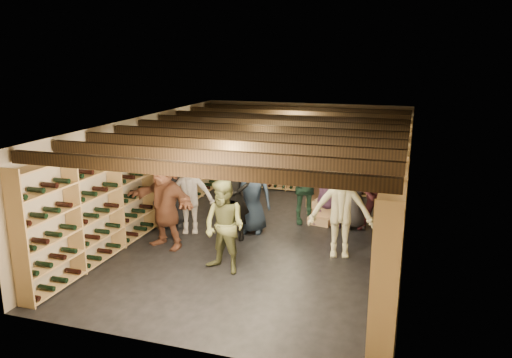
{
  "coord_description": "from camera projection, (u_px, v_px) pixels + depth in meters",
  "views": [
    {
      "loc": [
        2.75,
        -9.16,
        3.72
      ],
      "look_at": [
        -0.22,
        0.2,
        1.22
      ],
      "focal_mm": 35.0,
      "sensor_mm": 36.0,
      "label": 1
    }
  ],
  "objects": [
    {
      "name": "ground",
      "position": [
        263.0,
        240.0,
        10.19
      ],
      "size": [
        8.0,
        8.0,
        0.0
      ],
      "primitive_type": "plane",
      "color": "black",
      "rests_on": "ground"
    },
    {
      "name": "person_10",
      "position": [
        304.0,
        187.0,
        11.02
      ],
      "size": [
        1.05,
        0.73,
        1.65
      ],
      "primitive_type": "imported",
      "rotation": [
        0.0,
        0.0,
        0.38
      ],
      "color": "#264D3A",
      "rests_on": "ground"
    },
    {
      "name": "person_0",
      "position": [
        171.0,
        190.0,
        10.81
      ],
      "size": [
        0.93,
        0.8,
        1.62
      ],
      "primitive_type": "imported",
      "rotation": [
        0.0,
        0.0,
        0.43
      ],
      "color": "black",
      "rests_on": "ground"
    },
    {
      "name": "crate_loose",
      "position": [
        320.0,
        220.0,
        11.09
      ],
      "size": [
        0.56,
        0.43,
        0.17
      ],
      "primitive_type": "cube",
      "rotation": [
        0.0,
        0.0,
        -0.21
      ],
      "color": "tan",
      "rests_on": "ground"
    },
    {
      "name": "person_11",
      "position": [
        329.0,
        188.0,
        10.85
      ],
      "size": [
        1.57,
        0.53,
        1.69
      ],
      "primitive_type": "imported",
      "rotation": [
        0.0,
        0.0,
        -0.02
      ],
      "color": "#89568A",
      "rests_on": "ground"
    },
    {
      "name": "person_5",
      "position": [
        165.0,
        202.0,
        9.63
      ],
      "size": [
        1.77,
        1.03,
        1.82
      ],
      "primitive_type": "imported",
      "rotation": [
        0.0,
        0.0,
        -0.31
      ],
      "color": "brown",
      "rests_on": "ground"
    },
    {
      "name": "ceiling",
      "position": [
        264.0,
        123.0,
        9.59
      ],
      "size": [
        5.5,
        8.0,
        0.01
      ],
      "primitive_type": "cube",
      "color": "beige",
      "rests_on": "walls"
    },
    {
      "name": "person_9",
      "position": [
        189.0,
        194.0,
        10.37
      ],
      "size": [
        1.26,
        0.96,
        1.72
      ],
      "primitive_type": "imported",
      "rotation": [
        0.0,
        0.0,
        0.32
      ],
      "color": "#B8AFAA",
      "rests_on": "ground"
    },
    {
      "name": "wine_rack_left",
      "position": [
        149.0,
        179.0,
        10.67
      ],
      "size": [
        0.32,
        7.5,
        2.15
      ],
      "color": "tan",
      "rests_on": "ground"
    },
    {
      "name": "ceiling_joists",
      "position": [
        263.0,
        130.0,
        9.63
      ],
      "size": [
        5.4,
        7.12,
        0.18
      ],
      "color": "black",
      "rests_on": "ground"
    },
    {
      "name": "person_3",
      "position": [
        341.0,
        208.0,
        9.14
      ],
      "size": [
        1.31,
        0.9,
        1.87
      ],
      "primitive_type": "imported",
      "rotation": [
        0.0,
        0.0,
        0.17
      ],
      "color": "beige",
      "rests_on": "ground"
    },
    {
      "name": "person_12",
      "position": [
        354.0,
        189.0,
        10.69
      ],
      "size": [
        1.01,
        0.86,
        1.75
      ],
      "primitive_type": "imported",
      "rotation": [
        0.0,
        0.0,
        0.44
      ],
      "color": "#313034",
      "rests_on": "ground"
    },
    {
      "name": "crate_stack_right",
      "position": [
        325.0,
        212.0,
        11.14
      ],
      "size": [
        0.56,
        0.44,
        0.51
      ],
      "rotation": [
        0.0,
        0.0,
        -0.24
      ],
      "color": "tan",
      "rests_on": "ground"
    },
    {
      "name": "person_2",
      "position": [
        224.0,
        227.0,
        8.52
      ],
      "size": [
        0.95,
        0.83,
        1.64
      ],
      "primitive_type": "imported",
      "rotation": [
        0.0,
        0.0,
        -0.3
      ],
      "color": "brown",
      "rests_on": "ground"
    },
    {
      "name": "wine_rack_back",
      "position": [
        304.0,
        153.0,
        13.46
      ],
      "size": [
        4.7,
        0.3,
        2.15
      ],
      "color": "tan",
      "rests_on": "ground"
    },
    {
      "name": "person_1",
      "position": [
        234.0,
        196.0,
        10.01
      ],
      "size": [
        0.72,
        0.53,
        1.81
      ],
      "primitive_type": "imported",
      "rotation": [
        0.0,
        0.0,
        0.15
      ],
      "color": "black",
      "rests_on": "ground"
    },
    {
      "name": "person_8",
      "position": [
        379.0,
        193.0,
        10.4
      ],
      "size": [
        0.87,
        0.69,
        1.71
      ],
      "primitive_type": "imported",
      "rotation": [
        0.0,
        0.0,
        0.05
      ],
      "color": "#411920",
      "rests_on": "ground"
    },
    {
      "name": "walls",
      "position": [
        263.0,
        183.0,
        9.89
      ],
      "size": [
        5.52,
        8.02,
        2.4
      ],
      "color": "#B9AB90",
      "rests_on": "ground"
    },
    {
      "name": "wine_rack_right",
      "position": [
        397.0,
        200.0,
        9.17
      ],
      "size": [
        0.32,
        7.5,
        2.15
      ],
      "color": "tan",
      "rests_on": "ground"
    },
    {
      "name": "crate_stack_left",
      "position": [
        317.0,
        199.0,
        11.83
      ],
      "size": [
        0.56,
        0.42,
        0.68
      ],
      "rotation": [
        0.0,
        0.0,
        0.2
      ],
      "color": "tan",
      "rests_on": "ground"
    },
    {
      "name": "person_6",
      "position": [
        251.0,
        194.0,
        10.44
      ],
      "size": [
        0.9,
        0.67,
        1.68
      ],
      "primitive_type": "imported",
      "rotation": [
        0.0,
        0.0,
        0.18
      ],
      "color": "#23334A",
      "rests_on": "ground"
    }
  ]
}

